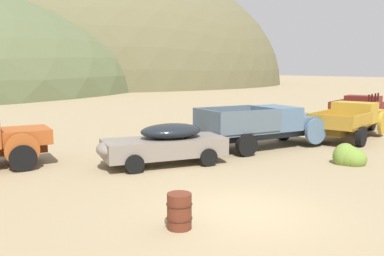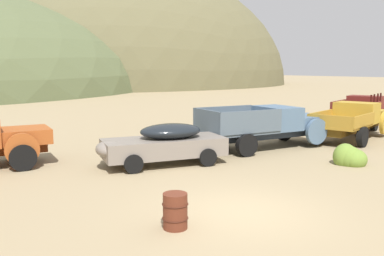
# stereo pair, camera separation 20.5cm
# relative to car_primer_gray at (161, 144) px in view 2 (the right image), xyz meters

# --- Properties ---
(ground_plane) EXTENTS (300.00, 300.00, 0.00)m
(ground_plane) POSITION_rel_car_primer_gray_xyz_m (-0.78, -5.73, -0.82)
(ground_plane) COLOR #998460
(hill_distant) EXTENTS (74.62, 50.72, 49.10)m
(hill_distant) POSITION_rel_car_primer_gray_xyz_m (30.03, 67.64, -0.82)
(hill_distant) COLOR brown
(hill_distant) RESTS_ON ground
(car_primer_gray) EXTENTS (5.09, 2.62, 1.57)m
(car_primer_gray) POSITION_rel_car_primer_gray_xyz_m (0.00, 0.00, 0.00)
(car_primer_gray) COLOR slate
(car_primer_gray) RESTS_ON ground
(truck_chalk_blue) EXTENTS (6.65, 2.89, 1.91)m
(truck_chalk_blue) POSITION_rel_car_primer_gray_xyz_m (6.15, 0.33, 0.22)
(truck_chalk_blue) COLOR #262D39
(truck_chalk_blue) RESTS_ON ground
(truck_mustard) EXTENTS (6.26, 3.80, 1.89)m
(truck_mustard) POSITION_rel_car_primer_gray_xyz_m (11.39, -0.25, 0.19)
(truck_mustard) COLOR #593D12
(truck_mustard) RESTS_ON ground
(truck_oxblood) EXTENTS (6.13, 4.02, 2.16)m
(truck_oxblood) POSITION_rel_car_primer_gray_xyz_m (16.36, 2.58, 0.18)
(truck_oxblood) COLOR black
(truck_oxblood) RESTS_ON ground
(oil_drum_foreground) EXTENTS (0.61, 0.61, 0.83)m
(oil_drum_foreground) POSITION_rel_car_primer_gray_xyz_m (-2.77, -5.74, -0.40)
(oil_drum_foreground) COLOR #5B2819
(oil_drum_foreground) RESTS_ON ground
(bush_back_edge) EXTENTS (1.19, 1.26, 1.04)m
(bush_back_edge) POSITION_rel_car_primer_gray_xyz_m (7.79, 4.82, -0.54)
(bush_back_edge) COLOR #5B8E42
(bush_back_edge) RESTS_ON ground
(bush_near_barrel) EXTENTS (1.13, 1.19, 1.04)m
(bush_near_barrel) POSITION_rel_car_primer_gray_xyz_m (6.06, -3.91, -0.56)
(bush_near_barrel) COLOR olive
(bush_near_barrel) RESTS_ON ground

